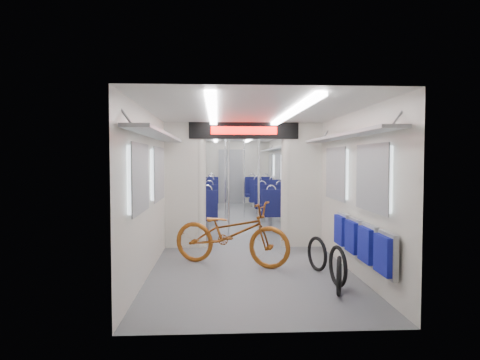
{
  "coord_description": "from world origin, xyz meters",
  "views": [
    {
      "loc": [
        -0.48,
        -9.91,
        1.62
      ],
      "look_at": [
        -0.05,
        -1.7,
        1.23
      ],
      "focal_mm": 32.0,
      "sensor_mm": 36.0,
      "label": 1
    }
  ],
  "objects_px": {
    "flip_bench": "(360,241)",
    "stanchion_far_left": "(225,177)",
    "seat_bay_near_right": "(276,205)",
    "bicycle": "(231,233)",
    "stanchion_near_right": "(259,183)",
    "seat_bay_far_right": "(262,193)",
    "seat_bay_near_left": "(198,206)",
    "seat_bay_far_left": "(203,193)",
    "bike_hoop_a": "(339,278)",
    "bike_hoop_c": "(317,256)",
    "stanchion_near_left": "(229,183)",
    "bike_hoop_b": "(338,268)",
    "stanchion_far_right": "(244,177)"
  },
  "relations": [
    {
      "from": "bike_hoop_a",
      "to": "seat_bay_far_left",
      "type": "bearing_deg",
      "value": 102.48
    },
    {
      "from": "bike_hoop_c",
      "to": "seat_bay_far_right",
      "type": "distance_m",
      "value": 7.59
    },
    {
      "from": "bicycle",
      "to": "stanchion_far_right",
      "type": "distance_m",
      "value": 5.42
    },
    {
      "from": "seat_bay_near_left",
      "to": "bike_hoop_c",
      "type": "bearing_deg",
      "value": -63.19
    },
    {
      "from": "bicycle",
      "to": "bike_hoop_a",
      "type": "distance_m",
      "value": 2.01
    },
    {
      "from": "bike_hoop_b",
      "to": "seat_bay_far_right",
      "type": "relative_size",
      "value": 0.24
    },
    {
      "from": "bike_hoop_b",
      "to": "stanchion_far_right",
      "type": "height_order",
      "value": "stanchion_far_right"
    },
    {
      "from": "bike_hoop_a",
      "to": "stanchion_near_right",
      "type": "height_order",
      "value": "stanchion_near_right"
    },
    {
      "from": "bike_hoop_b",
      "to": "seat_bay_far_right",
      "type": "bearing_deg",
      "value": 90.74
    },
    {
      "from": "bicycle",
      "to": "stanchion_near_right",
      "type": "height_order",
      "value": "stanchion_near_right"
    },
    {
      "from": "flip_bench",
      "to": "seat_bay_far_left",
      "type": "height_order",
      "value": "seat_bay_far_left"
    },
    {
      "from": "stanchion_near_left",
      "to": "stanchion_far_left",
      "type": "distance_m",
      "value": 3.15
    },
    {
      "from": "flip_bench",
      "to": "seat_bay_near_left",
      "type": "distance_m",
      "value": 5.01
    },
    {
      "from": "seat_bay_near_right",
      "to": "stanchion_near_right",
      "type": "distance_m",
      "value": 1.96
    },
    {
      "from": "seat_bay_near_left",
      "to": "seat_bay_near_right",
      "type": "xyz_separation_m",
      "value": [
        1.87,
        0.48,
        -0.02
      ]
    },
    {
      "from": "stanchion_far_left",
      "to": "stanchion_near_right",
      "type": "bearing_deg",
      "value": -78.9
    },
    {
      "from": "stanchion_near_right",
      "to": "bike_hoop_a",
      "type": "bearing_deg",
      "value": -80.25
    },
    {
      "from": "seat_bay_near_left",
      "to": "stanchion_far_left",
      "type": "xyz_separation_m",
      "value": [
        0.66,
        1.84,
        0.61
      ]
    },
    {
      "from": "seat_bay_near_left",
      "to": "bike_hoop_b",
      "type": "bearing_deg",
      "value": -66.39
    },
    {
      "from": "seat_bay_near_left",
      "to": "stanchion_near_right",
      "type": "bearing_deg",
      "value": -45.33
    },
    {
      "from": "bicycle",
      "to": "flip_bench",
      "type": "bearing_deg",
      "value": -101.94
    },
    {
      "from": "seat_bay_far_left",
      "to": "flip_bench",
      "type": "bearing_deg",
      "value": -74.3
    },
    {
      "from": "seat_bay_far_right",
      "to": "seat_bay_near_left",
      "type": "bearing_deg",
      "value": -116.01
    },
    {
      "from": "seat_bay_near_right",
      "to": "bicycle",
      "type": "bearing_deg",
      "value": -107.73
    },
    {
      "from": "flip_bench",
      "to": "bike_hoop_c",
      "type": "xyz_separation_m",
      "value": [
        -0.39,
        0.71,
        -0.35
      ]
    },
    {
      "from": "flip_bench",
      "to": "bike_hoop_a",
      "type": "distance_m",
      "value": 0.68
    },
    {
      "from": "seat_bay_far_right",
      "to": "bicycle",
      "type": "bearing_deg",
      "value": -99.62
    },
    {
      "from": "flip_bench",
      "to": "bicycle",
      "type": "bearing_deg",
      "value": 144.96
    },
    {
      "from": "flip_bench",
      "to": "stanchion_far_left",
      "type": "relative_size",
      "value": 0.91
    },
    {
      "from": "bike_hoop_a",
      "to": "seat_bay_far_right",
      "type": "relative_size",
      "value": 0.21
    },
    {
      "from": "seat_bay_near_right",
      "to": "bike_hoop_c",
      "type": "bearing_deg",
      "value": -89.67
    },
    {
      "from": "flip_bench",
      "to": "stanchion_far_left",
      "type": "xyz_separation_m",
      "value": [
        -1.63,
        6.3,
        0.57
      ]
    },
    {
      "from": "stanchion_near_right",
      "to": "stanchion_far_right",
      "type": "height_order",
      "value": "same"
    },
    {
      "from": "seat_bay_near_right",
      "to": "stanchion_far_right",
      "type": "bearing_deg",
      "value": 113.47
    },
    {
      "from": "stanchion_near_right",
      "to": "seat_bay_near_right",
      "type": "bearing_deg",
      "value": 71.46
    },
    {
      "from": "bicycle",
      "to": "seat_bay_far_right",
      "type": "relative_size",
      "value": 0.84
    },
    {
      "from": "seat_bay_near_right",
      "to": "stanchion_far_right",
      "type": "relative_size",
      "value": 0.86
    },
    {
      "from": "bicycle",
      "to": "bike_hoop_a",
      "type": "height_order",
      "value": "bicycle"
    },
    {
      "from": "bicycle",
      "to": "bike_hoop_b",
      "type": "relative_size",
      "value": 3.52
    },
    {
      "from": "bicycle",
      "to": "seat_bay_far_right",
      "type": "distance_m",
      "value": 7.25
    },
    {
      "from": "seat_bay_near_left",
      "to": "seat_bay_far_right",
      "type": "relative_size",
      "value": 0.94
    },
    {
      "from": "seat_bay_near_right",
      "to": "bike_hoop_a",
      "type": "bearing_deg",
      "value": -89.75
    },
    {
      "from": "bike_hoop_c",
      "to": "stanchion_near_left",
      "type": "xyz_separation_m",
      "value": [
        -1.22,
        2.44,
        0.92
      ]
    },
    {
      "from": "bike_hoop_b",
      "to": "seat_bay_near_right",
      "type": "xyz_separation_m",
      "value": [
        -0.11,
        5.0,
        0.29
      ]
    },
    {
      "from": "bike_hoop_b",
      "to": "stanchion_near_right",
      "type": "relative_size",
      "value": 0.23
    },
    {
      "from": "seat_bay_far_right",
      "to": "stanchion_near_right",
      "type": "xyz_separation_m",
      "value": [
        -0.59,
        -5.12,
        0.59
      ]
    },
    {
      "from": "bike_hoop_c",
      "to": "stanchion_far_right",
      "type": "distance_m",
      "value": 5.9
    },
    {
      "from": "bike_hoop_b",
      "to": "stanchion_far_left",
      "type": "distance_m",
      "value": 6.56
    },
    {
      "from": "seat_bay_far_right",
      "to": "stanchion_far_right",
      "type": "distance_m",
      "value": 2.01
    },
    {
      "from": "flip_bench",
      "to": "stanchion_near_right",
      "type": "relative_size",
      "value": 0.91
    }
  ]
}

